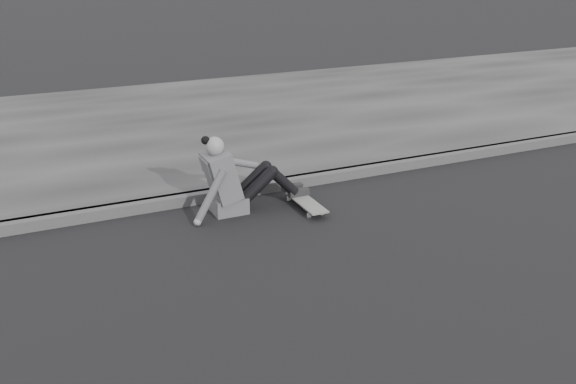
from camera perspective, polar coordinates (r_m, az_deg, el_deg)
name	(u,v)px	position (r m, az deg, el deg)	size (l,w,h in m)	color
curb	(460,155)	(8.94, 15.04, 3.16)	(24.00, 0.16, 0.12)	#474747
sidewalk	(349,106)	(11.33, 5.45, 7.60)	(24.00, 6.00, 0.12)	#363636
skateboard	(305,202)	(7.06, 1.52, -0.87)	(0.20, 0.78, 0.09)	#A6A6A1
seated_woman	(234,180)	(6.90, -4.85, 1.10)	(1.38, 0.46, 0.88)	#565659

